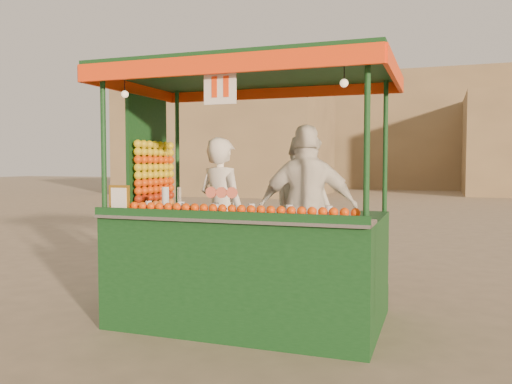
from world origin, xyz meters
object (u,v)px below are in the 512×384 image
(juice_cart, at_px, (241,241))
(vendor_left, at_px, (222,212))
(vendor_right, at_px, (308,211))
(vendor_middle, at_px, (304,210))

(juice_cart, height_order, vendor_left, juice_cart)
(vendor_left, height_order, vendor_right, vendor_right)
(vendor_left, distance_m, vendor_right, 0.97)
(juice_cart, distance_m, vendor_middle, 0.84)
(vendor_middle, bearing_deg, juice_cart, 96.01)
(juice_cart, height_order, vendor_middle, juice_cart)
(juice_cart, bearing_deg, vendor_left, 142.30)
(vendor_middle, distance_m, vendor_right, 0.53)
(juice_cart, height_order, vendor_right, juice_cart)
(vendor_middle, bearing_deg, vendor_right, 151.64)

